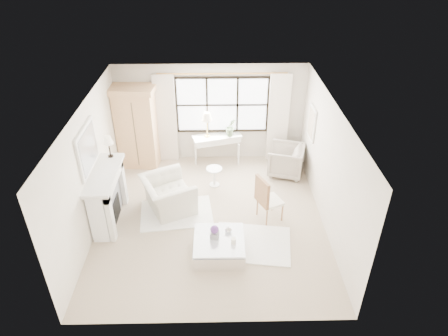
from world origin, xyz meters
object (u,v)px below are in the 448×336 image
(armoire, at_px, (137,127))
(coffee_table, at_px, (219,247))
(club_armchair, at_px, (168,194))
(console_table, at_px, (217,149))

(armoire, distance_m, coffee_table, 4.23)
(club_armchair, xyz_separation_m, coffee_table, (1.16, -1.53, -0.20))
(console_table, height_order, coffee_table, console_table)
(armoire, bearing_deg, console_table, 7.92)
(console_table, relative_size, coffee_table, 1.37)
(console_table, distance_m, coffee_table, 3.63)
(armoire, distance_m, console_table, 2.23)
(console_table, xyz_separation_m, club_armchair, (-1.14, -2.10, -0.02))
(coffee_table, bearing_deg, armoire, 121.10)
(armoire, xyz_separation_m, club_armchair, (0.96, -2.00, -0.75))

